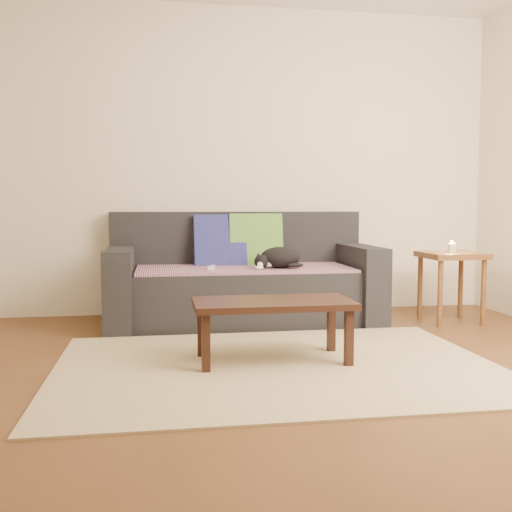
# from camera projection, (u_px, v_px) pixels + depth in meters

# --- Properties ---
(ground) EXTENTS (4.50, 4.50, 0.00)m
(ground) POSITION_uv_depth(u_px,v_px,m) (282.00, 374.00, 3.26)
(ground) COLOR brown
(ground) RESTS_ON ground
(back_wall) EXTENTS (4.50, 0.04, 2.60)m
(back_wall) POSITION_uv_depth(u_px,v_px,m) (235.00, 161.00, 5.12)
(back_wall) COLOR beige
(back_wall) RESTS_ON ground
(sofa) EXTENTS (2.10, 0.94, 0.87)m
(sofa) POSITION_uv_depth(u_px,v_px,m) (242.00, 282.00, 4.78)
(sofa) COLOR #232328
(sofa) RESTS_ON ground
(throw_blanket) EXTENTS (1.66, 0.74, 0.02)m
(throw_blanket) POSITION_uv_depth(u_px,v_px,m) (244.00, 268.00, 4.68)
(throw_blanket) COLOR #42284B
(throw_blanket) RESTS_ON sofa
(cushion_navy) EXTENTS (0.42, 0.22, 0.44)m
(cushion_navy) POSITION_uv_depth(u_px,v_px,m) (220.00, 241.00, 4.90)
(cushion_navy) COLOR navy
(cushion_navy) RESTS_ON throw_blanket
(cushion_green) EXTENTS (0.44, 0.19, 0.45)m
(cushion_green) POSITION_uv_depth(u_px,v_px,m) (256.00, 241.00, 4.94)
(cushion_green) COLOR #0B4A3E
(cushion_green) RESTS_ON throw_blanket
(cat) EXTENTS (0.40, 0.31, 0.16)m
(cat) POSITION_uv_depth(u_px,v_px,m) (279.00, 258.00, 4.61)
(cat) COLOR black
(cat) RESTS_ON throw_blanket
(wii_remote_a) EXTENTS (0.07, 0.15, 0.03)m
(wii_remote_a) POSITION_uv_depth(u_px,v_px,m) (211.00, 268.00, 4.48)
(wii_remote_a) COLOR white
(wii_remote_a) RESTS_ON throw_blanket
(wii_remote_b) EXTENTS (0.09, 0.15, 0.03)m
(wii_remote_b) POSITION_uv_depth(u_px,v_px,m) (259.00, 266.00, 4.59)
(wii_remote_b) COLOR white
(wii_remote_b) RESTS_ON throw_blanket
(side_table) EXTENTS (0.44, 0.44, 0.55)m
(side_table) POSITION_uv_depth(u_px,v_px,m) (451.00, 265.00, 4.71)
(side_table) COLOR brown
(side_table) RESTS_ON ground
(candle) EXTENTS (0.06, 0.06, 0.09)m
(candle) POSITION_uv_depth(u_px,v_px,m) (452.00, 248.00, 4.70)
(candle) COLOR beige
(candle) RESTS_ON side_table
(rug) EXTENTS (2.50, 1.80, 0.01)m
(rug) POSITION_uv_depth(u_px,v_px,m) (277.00, 366.00, 3.41)
(rug) COLOR tan
(rug) RESTS_ON ground
(coffee_table) EXTENTS (0.92, 0.46, 0.37)m
(coffee_table) POSITION_uv_depth(u_px,v_px,m) (273.00, 308.00, 3.49)
(coffee_table) COLOR black
(coffee_table) RESTS_ON rug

